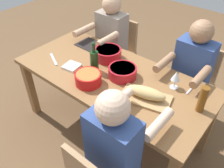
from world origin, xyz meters
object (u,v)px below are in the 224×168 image
wine_glass (176,77)px  bread_loaf (146,93)px  chair_near_right (119,49)px  beer_bottle (202,99)px  napkin_stack (72,66)px  serving_bowl_fruit (88,78)px  chair_near_left (194,80)px  cutting_board (145,98)px  diner_near_left (190,71)px  diner_near_right (109,39)px  diner_far_left (116,146)px  dining_table (112,82)px  serving_bowl_salad (123,71)px  wine_bottle (94,61)px  serving_bowl_greens (108,53)px

wine_glass → bread_loaf: bearing=68.6°
chair_near_right → beer_bottle: size_ratio=3.86×
beer_bottle → napkin_stack: 1.19m
serving_bowl_fruit → beer_bottle: 0.93m
wine_glass → chair_near_right: bearing=-28.4°
chair_near_left → cutting_board: chair_near_left is taller
chair_near_right → diner_near_left: bearing=169.7°
diner_near_left → beer_bottle: size_ratio=5.45×
diner_near_right → bread_loaf: diner_near_right is taller
diner_far_left → dining_table: bearing=-48.1°
diner_near_left → serving_bowl_fruit: 0.99m
diner_far_left → serving_bowl_salad: bearing=-55.3°
serving_bowl_salad → wine_bottle: bearing=19.9°
diner_far_left → serving_bowl_fruit: (0.58, -0.34, 0.10)m
diner_far_left → wine_glass: 0.77m
diner_near_right → diner_near_left: size_ratio=1.00×
chair_near_left → napkin_stack: (0.87, 0.90, 0.27)m
dining_table → wine_bottle: 0.26m
chair_near_left → chair_near_right: bearing=0.0°
chair_near_right → chair_near_left: 1.01m
serving_bowl_greens → wine_glass: wine_glass is taller
dining_table → chair_near_left: bearing=-124.1°
bread_loaf → beer_bottle: beer_bottle is taller
dining_table → napkin_stack: napkin_stack is taller
diner_far_left → diner_near_right: 1.51m
serving_bowl_fruit → wine_bottle: 0.20m
diner_near_right → bread_loaf: size_ratio=3.75×
chair_near_left → bread_loaf: same height
chair_near_left → serving_bowl_greens: chair_near_left is taller
napkin_stack → wine_bottle: bearing=-153.5°
chair_near_left → serving_bowl_fruit: bearing=59.1°
diner_near_left → bread_loaf: 0.66m
bread_loaf → wine_glass: wine_glass is taller
serving_bowl_salad → bread_loaf: bearing=159.8°
beer_bottle → napkin_stack: bearing=11.1°
bread_loaf → diner_far_left: bearing=100.7°
chair_near_right → beer_bottle: bearing=152.7°
wine_glass → diner_near_left: bearing=-87.5°
dining_table → diner_near_left: diner_near_left is taller
diner_far_left → beer_bottle: (-0.30, -0.64, 0.15)m
diner_near_left → chair_near_left: bearing=-90.0°
diner_far_left → chair_near_left: (0.00, -1.31, -0.21)m
serving_bowl_salad → cutting_board: size_ratio=0.63×
wine_bottle → wine_glass: bearing=-160.2°
cutting_board → wine_bottle: (0.58, -0.03, 0.10)m
bread_loaf → wine_glass: size_ratio=1.93×
diner_far_left → wine_bottle: (0.67, -0.51, 0.15)m
diner_near_right → wine_glass: bearing=160.1°
diner_far_left → serving_bowl_greens: (0.71, -0.75, 0.10)m
dining_table → serving_bowl_fruit: (0.08, 0.23, 0.14)m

